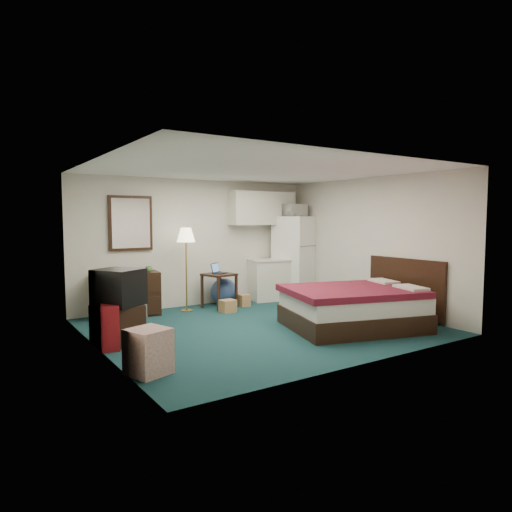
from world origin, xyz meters
TOP-DOWN VIEW (x-y plane):
  - floor at (0.00, 0.00)m, footprint 5.00×4.50m
  - ceiling at (0.00, 0.00)m, footprint 5.00×4.50m
  - walls at (0.00, 0.00)m, footprint 5.01×4.51m
  - mirror at (-1.35, 2.22)m, footprint 0.80×0.06m
  - upper_cabinets at (1.45, 2.08)m, footprint 1.50×0.35m
  - headboard at (2.46, -0.88)m, footprint 0.06×1.56m
  - dresser at (-1.54, 1.98)m, footprint 1.20×0.67m
  - floor_lamp at (-0.46, 1.79)m, footprint 0.40×0.40m
  - desk at (0.21, 1.74)m, footprint 0.64×0.64m
  - exercise_ball at (0.44, 1.96)m, footprint 0.65×0.65m
  - kitchen_counter at (1.51, 1.91)m, footprint 0.87×0.73m
  - fridge at (2.13, 1.82)m, footprint 0.92×0.92m
  - bed at (1.19, -0.88)m, footprint 2.34×2.04m
  - tv_stand at (-2.21, 0.24)m, footprint 0.67×0.70m
  - suitcase at (-2.35, 0.06)m, footprint 0.32×0.42m
  - retail_box at (-2.28, -1.18)m, footprint 0.52×0.52m
  - file_bin at (-1.50, 1.75)m, footprint 0.48×0.41m
  - cardboard_box_a at (0.13, 1.27)m, footprint 0.29×0.25m
  - cardboard_box_b at (0.70, 1.62)m, footprint 0.20×0.24m
  - laptop at (0.24, 1.74)m, footprint 0.36×0.35m
  - crt_tv at (-2.18, 0.24)m, footprint 0.77×0.79m
  - microwave at (2.08, 1.76)m, footprint 0.50×0.31m
  - book_a at (-1.83, 1.92)m, footprint 0.16×0.02m
  - book_b at (-1.66, 2.04)m, footprint 0.17×0.09m
  - mug at (-1.15, 1.86)m, footprint 0.15×0.14m

SIDE VIEW (x-z plane):
  - floor at x=0.00m, z-range -0.01..0.01m
  - cardboard_box_a at x=0.13m, z-range 0.00..0.23m
  - cardboard_box_b at x=0.70m, z-range 0.00..0.23m
  - file_bin at x=-1.50m, z-range 0.00..0.28m
  - retail_box at x=-2.28m, z-range 0.00..0.51m
  - exercise_ball at x=0.44m, z-range 0.00..0.54m
  - tv_stand at x=-2.21m, z-range 0.00..0.54m
  - suitcase at x=-2.35m, z-range 0.00..0.60m
  - bed at x=1.19m, z-range 0.00..0.64m
  - desk at x=0.21m, z-range 0.00..0.67m
  - dresser at x=-1.54m, z-range 0.00..0.78m
  - kitchen_counter at x=1.51m, z-range 0.00..0.84m
  - headboard at x=2.46m, z-range 0.05..1.05m
  - laptop at x=0.24m, z-range 0.67..0.87m
  - floor_lamp at x=-0.46m, z-range 0.00..1.57m
  - crt_tv at x=-2.18m, z-range 0.54..1.04m
  - mug at x=-1.15m, z-range 0.78..0.91m
  - fridge at x=2.13m, z-range 0.00..1.78m
  - book_a at x=-1.83m, z-range 0.78..1.01m
  - book_b at x=-1.66m, z-range 0.78..1.01m
  - walls at x=0.00m, z-range 0.00..2.50m
  - mirror at x=-1.35m, z-range 1.15..2.15m
  - microwave at x=2.08m, z-range 1.78..2.10m
  - upper_cabinets at x=1.45m, z-range 1.60..2.30m
  - ceiling at x=0.00m, z-range 2.50..2.50m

